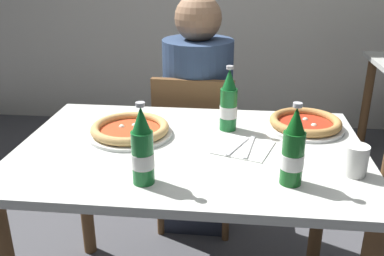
# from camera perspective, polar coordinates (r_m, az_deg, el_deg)

# --- Properties ---
(dining_table_main) EXTENTS (1.20, 0.80, 0.75)m
(dining_table_main) POSITION_cam_1_polar(r_m,az_deg,el_deg) (1.54, -0.20, -6.39)
(dining_table_main) COLOR silver
(dining_table_main) RESTS_ON ground_plane
(chair_behind_table) EXTENTS (0.42, 0.42, 0.85)m
(chair_behind_table) POSITION_cam_1_polar(r_m,az_deg,el_deg) (2.15, 0.52, -2.23)
(chair_behind_table) COLOR brown
(chair_behind_table) RESTS_ON ground_plane
(diner_seated) EXTENTS (0.34, 0.34, 1.21)m
(diner_seated) POSITION_cam_1_polar(r_m,az_deg,el_deg) (2.16, 0.75, 0.78)
(diner_seated) COLOR #2D3342
(diner_seated) RESTS_ON ground_plane
(pizza_margherita_near) EXTENTS (0.29, 0.29, 0.04)m
(pizza_margherita_near) POSITION_cam_1_polar(r_m,az_deg,el_deg) (1.69, 14.86, 0.59)
(pizza_margherita_near) COLOR white
(pizza_margherita_near) RESTS_ON dining_table_main
(pizza_marinara_far) EXTENTS (0.31, 0.31, 0.04)m
(pizza_marinara_far) POSITION_cam_1_polar(r_m,az_deg,el_deg) (1.59, -8.26, -0.24)
(pizza_marinara_far) COLOR white
(pizza_marinara_far) RESTS_ON dining_table_main
(beer_bottle_left) EXTENTS (0.07, 0.07, 0.25)m
(beer_bottle_left) POSITION_cam_1_polar(r_m,az_deg,el_deg) (1.22, -6.63, -2.95)
(beer_bottle_left) COLOR #196B2D
(beer_bottle_left) RESTS_ON dining_table_main
(beer_bottle_center) EXTENTS (0.07, 0.07, 0.25)m
(beer_bottle_center) POSITION_cam_1_polar(r_m,az_deg,el_deg) (1.24, 13.35, -2.97)
(beer_bottle_center) COLOR #14591E
(beer_bottle_center) RESTS_ON dining_table_main
(beer_bottle_right) EXTENTS (0.07, 0.07, 0.25)m
(beer_bottle_right) POSITION_cam_1_polar(r_m,az_deg,el_deg) (1.60, 4.91, 3.29)
(beer_bottle_right) COLOR #196B2D
(beer_bottle_right) RESTS_ON dining_table_main
(napkin_with_cutlery) EXTENTS (0.23, 0.23, 0.01)m
(napkin_with_cutlery) POSITION_cam_1_polar(r_m,az_deg,el_deg) (1.48, 6.91, -2.58)
(napkin_with_cutlery) COLOR white
(napkin_with_cutlery) RESTS_ON dining_table_main
(paper_cup) EXTENTS (0.07, 0.07, 0.09)m
(paper_cup) POSITION_cam_1_polar(r_m,az_deg,el_deg) (1.37, 21.00, -4.04)
(paper_cup) COLOR white
(paper_cup) RESTS_ON dining_table_main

